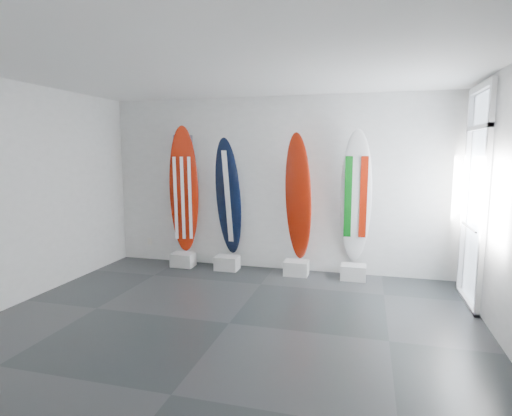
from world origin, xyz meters
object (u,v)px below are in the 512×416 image
(surfboard_usa, at_px, (184,190))
(surfboard_italy, at_px, (356,198))
(surfboard_navy, at_px, (228,197))
(surfboard_swiss, at_px, (298,197))

(surfboard_usa, xyz_separation_m, surfboard_italy, (3.01, 0.00, -0.05))
(surfboard_usa, height_order, surfboard_navy, surfboard_usa)
(surfboard_navy, relative_size, surfboard_italy, 0.95)
(surfboard_usa, bearing_deg, surfboard_italy, -16.42)
(surfboard_usa, distance_m, surfboard_italy, 3.01)
(surfboard_navy, xyz_separation_m, surfboard_italy, (2.17, 0.00, 0.06))
(surfboard_usa, xyz_separation_m, surfboard_navy, (0.84, 0.00, -0.11))
(surfboard_usa, distance_m, surfboard_navy, 0.85)
(surfboard_usa, height_order, surfboard_swiss, surfboard_usa)
(surfboard_usa, distance_m, surfboard_swiss, 2.07)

